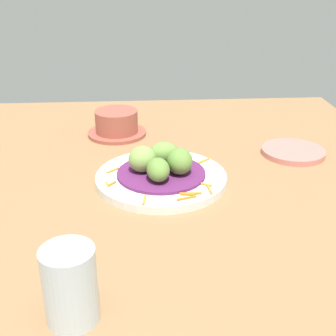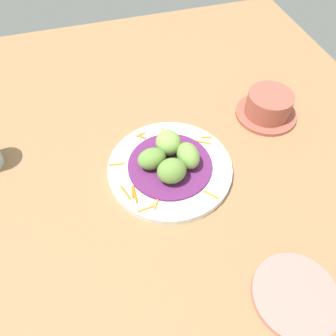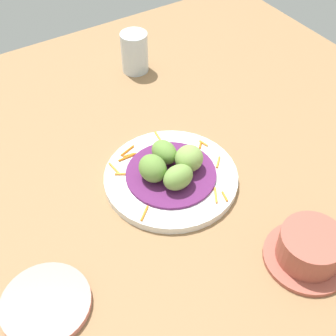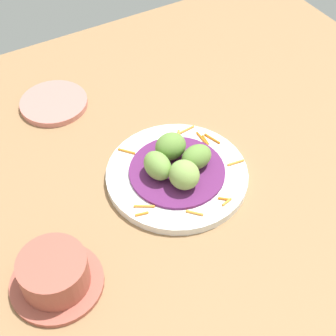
# 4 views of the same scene
# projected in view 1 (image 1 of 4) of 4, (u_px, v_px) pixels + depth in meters

# --- Properties ---
(table_surface) EXTENTS (1.10, 1.10, 0.02)m
(table_surface) POSITION_uv_depth(u_px,v_px,m) (134.00, 194.00, 0.82)
(table_surface) COLOR #936D47
(table_surface) RESTS_ON ground
(main_plate) EXTENTS (0.24, 0.24, 0.01)m
(main_plate) POSITION_uv_depth(u_px,v_px,m) (161.00, 178.00, 0.84)
(main_plate) COLOR white
(main_plate) RESTS_ON table_surface
(cabbage_bed) EXTENTS (0.16, 0.16, 0.01)m
(cabbage_bed) POSITION_uv_depth(u_px,v_px,m) (161.00, 173.00, 0.84)
(cabbage_bed) COLOR #60235B
(cabbage_bed) RESTS_ON main_plate
(carrot_garnish) EXTENTS (0.20, 0.22, 0.00)m
(carrot_garnish) POSITION_uv_depth(u_px,v_px,m) (165.00, 180.00, 0.81)
(carrot_garnish) COLOR orange
(carrot_garnish) RESTS_ON main_plate
(guac_scoop_left) EXTENTS (0.06, 0.04, 0.04)m
(guac_scoop_left) POSITION_uv_depth(u_px,v_px,m) (164.00, 154.00, 0.86)
(guac_scoop_left) COLOR #759E47
(guac_scoop_left) RESTS_ON cabbage_bed
(guac_scoop_center) EXTENTS (0.06, 0.06, 0.05)m
(guac_scoop_center) POSITION_uv_depth(u_px,v_px,m) (143.00, 159.00, 0.83)
(guac_scoop_center) COLOR #84A851
(guac_scoop_center) RESTS_ON cabbage_bed
(guac_scoop_right) EXTENTS (0.05, 0.06, 0.04)m
(guac_scoop_right) POSITION_uv_depth(u_px,v_px,m) (158.00, 170.00, 0.80)
(guac_scoop_right) COLOR olive
(guac_scoop_right) RESTS_ON cabbage_bed
(guac_scoop_back) EXTENTS (0.05, 0.06, 0.05)m
(guac_scoop_back) POSITION_uv_depth(u_px,v_px,m) (180.00, 161.00, 0.82)
(guac_scoop_back) COLOR olive
(guac_scoop_back) RESTS_ON cabbage_bed
(side_plate_small) EXTENTS (0.13, 0.13, 0.01)m
(side_plate_small) POSITION_uv_depth(u_px,v_px,m) (293.00, 152.00, 0.96)
(side_plate_small) COLOR tan
(side_plate_small) RESTS_ON table_surface
(terracotta_bowl) EXTENTS (0.13, 0.13, 0.06)m
(terracotta_bowl) POSITION_uv_depth(u_px,v_px,m) (117.00, 124.00, 1.05)
(terracotta_bowl) COLOR #A85142
(terracotta_bowl) RESTS_ON table_surface
(water_glass) EXTENTS (0.06, 0.06, 0.09)m
(water_glass) POSITION_uv_depth(u_px,v_px,m) (70.00, 285.00, 0.51)
(water_glass) COLOR silver
(water_glass) RESTS_ON table_surface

